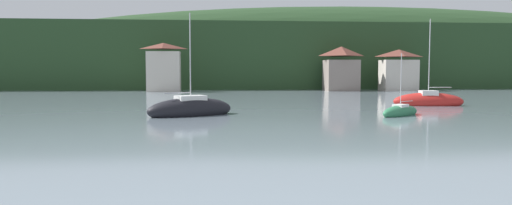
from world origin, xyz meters
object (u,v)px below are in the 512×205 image
object	(u,v)px
shore_building_west	(164,68)
shore_building_westcentral	(341,69)
sailboat_far_2	(428,101)
sailboat_far_5	(191,109)
shore_building_central	(399,71)
sailboat_far_4	(400,112)

from	to	relation	value
shore_building_west	shore_building_westcentral	distance (m)	34.75
sailboat_far_2	sailboat_far_5	distance (m)	27.70
shore_building_westcentral	sailboat_far_2	size ratio (longest dim) A/B	0.86
shore_building_west	shore_building_central	xyz separation A→B (m)	(46.31, 0.47, -0.51)
sailboat_far_4	sailboat_far_5	world-z (taller)	sailboat_far_5
sailboat_far_2	sailboat_far_4	size ratio (longest dim) A/B	1.78
shore_building_central	sailboat_far_5	size ratio (longest dim) A/B	0.87
sailboat_far_4	shore_building_west	bearing A→B (deg)	-100.95
shore_building_westcentral	shore_building_west	bearing A→B (deg)	-178.27
shore_building_westcentral	sailboat_far_5	distance (m)	56.28
shore_building_central	shore_building_westcentral	bearing A→B (deg)	177.15
sailboat_far_5	shore_building_central	bearing A→B (deg)	22.30
shore_building_west	sailboat_far_2	world-z (taller)	sailboat_far_2
shore_building_westcentral	sailboat_far_2	world-z (taller)	sailboat_far_2
shore_building_westcentral	sailboat_far_2	distance (m)	40.05
shore_building_central	sailboat_far_5	bearing A→B (deg)	-128.50
shore_building_west	shore_building_westcentral	size ratio (longest dim) A/B	1.05
shore_building_westcentral	sailboat_far_5	xyz separation A→B (m)	(-27.09, -49.19, -3.72)
sailboat_far_4	sailboat_far_5	xyz separation A→B (m)	(-18.23, 1.78, 0.23)
sailboat_far_5	sailboat_far_4	bearing A→B (deg)	-34.78
shore_building_west	sailboat_far_4	world-z (taller)	shore_building_west
shore_building_westcentral	sailboat_far_2	xyz separation A→B (m)	(-1.00, -39.86, -3.75)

